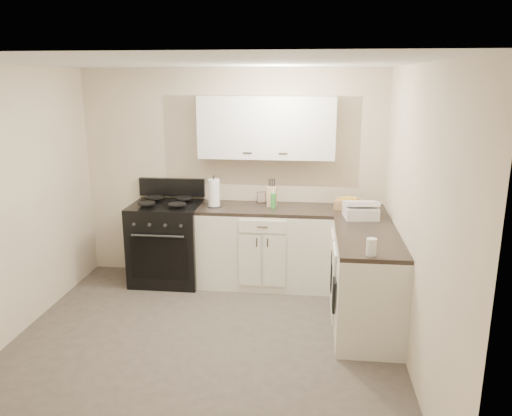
# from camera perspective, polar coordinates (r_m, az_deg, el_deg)

# --- Properties ---
(floor) EXTENTS (3.60, 3.60, 0.00)m
(floor) POSITION_cam_1_polar(r_m,az_deg,el_deg) (4.78, -6.06, -15.35)
(floor) COLOR #473F38
(floor) RESTS_ON ground
(ceiling) EXTENTS (3.60, 3.60, 0.00)m
(ceiling) POSITION_cam_1_polar(r_m,az_deg,el_deg) (4.15, -7.01, 16.15)
(ceiling) COLOR white
(ceiling) RESTS_ON wall_back
(wall_back) EXTENTS (3.60, 0.00, 3.60)m
(wall_back) POSITION_cam_1_polar(r_m,az_deg,el_deg) (6.02, -2.72, 3.76)
(wall_back) COLOR beige
(wall_back) RESTS_ON ground
(wall_right) EXTENTS (0.00, 3.60, 3.60)m
(wall_right) POSITION_cam_1_polar(r_m,az_deg,el_deg) (4.28, 17.73, -1.43)
(wall_right) COLOR beige
(wall_right) RESTS_ON ground
(wall_left) EXTENTS (0.00, 3.60, 3.60)m
(wall_left) POSITION_cam_1_polar(r_m,az_deg,el_deg) (5.01, -27.01, -0.06)
(wall_left) COLOR beige
(wall_left) RESTS_ON ground
(wall_front) EXTENTS (3.60, 0.00, 3.60)m
(wall_front) POSITION_cam_1_polar(r_m,az_deg,el_deg) (2.68, -15.16, -10.91)
(wall_front) COLOR beige
(wall_front) RESTS_ON ground
(base_cabinets_back) EXTENTS (1.55, 0.60, 0.90)m
(base_cabinets_back) POSITION_cam_1_polar(r_m,az_deg,el_deg) (5.89, 1.01, -4.54)
(base_cabinets_back) COLOR silver
(base_cabinets_back) RESTS_ON floor
(base_cabinets_right) EXTENTS (0.60, 1.90, 0.90)m
(base_cabinets_right) POSITION_cam_1_polar(r_m,az_deg,el_deg) (5.28, 12.11, -7.17)
(base_cabinets_right) COLOR silver
(base_cabinets_right) RESTS_ON floor
(countertop_back) EXTENTS (1.55, 0.60, 0.04)m
(countertop_back) POSITION_cam_1_polar(r_m,az_deg,el_deg) (5.75, 1.04, -0.12)
(countertop_back) COLOR black
(countertop_back) RESTS_ON base_cabinets_back
(countertop_right) EXTENTS (0.60, 1.90, 0.04)m
(countertop_right) POSITION_cam_1_polar(r_m,az_deg,el_deg) (5.13, 12.38, -2.29)
(countertop_right) COLOR black
(countertop_right) RESTS_ON base_cabinets_right
(upper_cabinets) EXTENTS (1.55, 0.30, 0.70)m
(upper_cabinets) POSITION_cam_1_polar(r_m,az_deg,el_deg) (5.74, 1.22, 9.19)
(upper_cabinets) COLOR silver
(upper_cabinets) RESTS_ON wall_back
(stove) EXTENTS (0.81, 0.69, 0.98)m
(stove) POSITION_cam_1_polar(r_m,az_deg,el_deg) (6.08, -10.07, -4.06)
(stove) COLOR black
(stove) RESTS_ON floor
(knife_block) EXTENTS (0.11, 0.10, 0.24)m
(knife_block) POSITION_cam_1_polar(r_m,az_deg,el_deg) (5.76, 1.82, 1.33)
(knife_block) COLOR #D5AC83
(knife_block) RESTS_ON countertop_back
(paper_towel) EXTENTS (0.17, 0.17, 0.32)m
(paper_towel) POSITION_cam_1_polar(r_m,az_deg,el_deg) (5.77, -4.81, 1.72)
(paper_towel) COLOR white
(paper_towel) RESTS_ON countertop_back
(soap_bottle) EXTENTS (0.07, 0.07, 0.17)m
(soap_bottle) POSITION_cam_1_polar(r_m,az_deg,el_deg) (5.70, 1.99, 0.84)
(soap_bottle) COLOR green
(soap_bottle) RESTS_ON countertop_back
(picture_frame) EXTENTS (0.11, 0.06, 0.13)m
(picture_frame) POSITION_cam_1_polar(r_m,az_deg,el_deg) (5.96, 0.65, 1.26)
(picture_frame) COLOR black
(picture_frame) RESTS_ON countertop_back
(wicker_basket) EXTENTS (0.34, 0.25, 0.10)m
(wicker_basket) POSITION_cam_1_polar(r_m,az_deg,el_deg) (5.77, 10.52, 0.42)
(wicker_basket) COLOR tan
(wicker_basket) RESTS_ON countertop_right
(countertop_grill) EXTENTS (0.37, 0.35, 0.13)m
(countertop_grill) POSITION_cam_1_polar(r_m,az_deg,el_deg) (5.42, 11.86, -0.44)
(countertop_grill) COLOR white
(countertop_grill) RESTS_ON countertop_right
(glass_jar) EXTENTS (0.10, 0.10, 0.15)m
(glass_jar) POSITION_cam_1_polar(r_m,az_deg,el_deg) (4.29, 13.05, -4.36)
(glass_jar) COLOR silver
(glass_jar) RESTS_ON countertop_right
(oven_mitt_near) EXTENTS (0.02, 0.17, 0.30)m
(oven_mitt_near) POSITION_cam_1_polar(r_m,az_deg,el_deg) (4.63, 8.88, -9.79)
(oven_mitt_near) COLOR black
(oven_mitt_near) RESTS_ON base_cabinets_right
(oven_mitt_far) EXTENTS (0.02, 0.17, 0.29)m
(oven_mitt_far) POSITION_cam_1_polar(r_m,az_deg,el_deg) (5.11, 8.65, -7.76)
(oven_mitt_far) COLOR black
(oven_mitt_far) RESTS_ON base_cabinets_right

